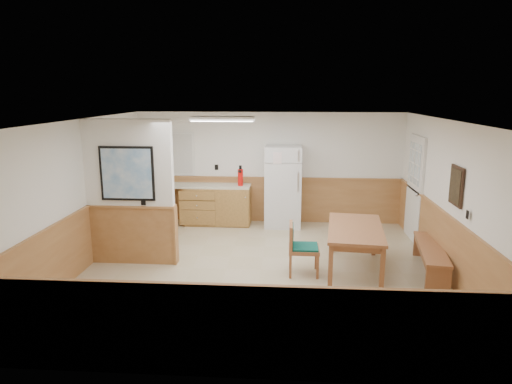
# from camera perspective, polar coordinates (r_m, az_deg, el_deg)

# --- Properties ---
(ground) EXTENTS (6.00, 6.00, 0.00)m
(ground) POSITION_cam_1_polar(r_m,az_deg,el_deg) (7.80, 0.60, -9.68)
(ground) COLOR tan
(ground) RESTS_ON ground
(ceiling) EXTENTS (6.00, 6.00, 0.02)m
(ceiling) POSITION_cam_1_polar(r_m,az_deg,el_deg) (7.25, 0.65, 8.97)
(ceiling) COLOR white
(ceiling) RESTS_ON back_wall
(back_wall) EXTENTS (6.00, 0.02, 2.50)m
(back_wall) POSITION_cam_1_polar(r_m,az_deg,el_deg) (10.37, 1.63, 3.05)
(back_wall) COLOR white
(back_wall) RESTS_ON ground
(right_wall) EXTENTS (0.02, 6.00, 2.50)m
(right_wall) POSITION_cam_1_polar(r_m,az_deg,el_deg) (7.85, 23.07, -1.00)
(right_wall) COLOR white
(right_wall) RESTS_ON ground
(left_wall) EXTENTS (0.02, 6.00, 2.50)m
(left_wall) POSITION_cam_1_polar(r_m,az_deg,el_deg) (8.17, -20.88, -0.32)
(left_wall) COLOR white
(left_wall) RESTS_ON ground
(wainscot_back) EXTENTS (6.00, 0.04, 1.00)m
(wainscot_back) POSITION_cam_1_polar(r_m,az_deg,el_deg) (10.49, 1.60, -1.01)
(wainscot_back) COLOR #B07B46
(wainscot_back) RESTS_ON ground
(wainscot_right) EXTENTS (0.04, 6.00, 1.00)m
(wainscot_right) POSITION_cam_1_polar(r_m,az_deg,el_deg) (8.03, 22.48, -6.21)
(wainscot_right) COLOR #B07B46
(wainscot_right) RESTS_ON ground
(wainscot_left) EXTENTS (0.04, 6.00, 1.00)m
(wainscot_left) POSITION_cam_1_polar(r_m,az_deg,el_deg) (8.35, -20.36, -5.35)
(wainscot_left) COLOR #B07B46
(wainscot_left) RESTS_ON ground
(partition_wall) EXTENTS (1.50, 0.20, 2.50)m
(partition_wall) POSITION_cam_1_polar(r_m,az_deg,el_deg) (8.07, -15.45, -0.23)
(partition_wall) COLOR white
(partition_wall) RESTS_ON ground
(kitchen_counter) EXTENTS (2.20, 0.61, 1.00)m
(kitchen_counter) POSITION_cam_1_polar(r_m,az_deg,el_deg) (10.34, -5.19, -1.49)
(kitchen_counter) COLOR #AC7C3D
(kitchen_counter) RESTS_ON ground
(exterior_door) EXTENTS (0.07, 1.02, 2.15)m
(exterior_door) POSITION_cam_1_polar(r_m,az_deg,el_deg) (9.65, 19.20, 0.46)
(exterior_door) COLOR white
(exterior_door) RESTS_ON ground
(kitchen_window) EXTENTS (0.80, 0.04, 1.00)m
(kitchen_window) POSITION_cam_1_polar(r_m,az_deg,el_deg) (10.60, -9.83, 4.72)
(kitchen_window) COLOR white
(kitchen_window) RESTS_ON back_wall
(wall_painting) EXTENTS (0.04, 0.50, 0.60)m
(wall_painting) POSITION_cam_1_polar(r_m,az_deg,el_deg) (7.50, 23.74, 0.71)
(wall_painting) COLOR black
(wall_painting) RESTS_ON right_wall
(fluorescent_fixture) EXTENTS (1.20, 0.30, 0.09)m
(fluorescent_fixture) POSITION_cam_1_polar(r_m,az_deg,el_deg) (8.62, -4.21, 9.13)
(fluorescent_fixture) COLOR white
(fluorescent_fixture) RESTS_ON ceiling
(refrigerator) EXTENTS (0.80, 0.72, 1.79)m
(refrigerator) POSITION_cam_1_polar(r_m,az_deg,el_deg) (10.06, 3.42, 0.70)
(refrigerator) COLOR silver
(refrigerator) RESTS_ON ground
(dining_table) EXTENTS (1.06, 1.84, 0.75)m
(dining_table) POSITION_cam_1_polar(r_m,az_deg,el_deg) (7.74, 12.31, -4.98)
(dining_table) COLOR #A0603B
(dining_table) RESTS_ON ground
(dining_bench) EXTENTS (0.63, 1.76, 0.45)m
(dining_bench) POSITION_cam_1_polar(r_m,az_deg,el_deg) (8.09, 21.02, -7.11)
(dining_bench) COLOR #A0603B
(dining_bench) RESTS_ON ground
(dining_chair) EXTENTS (0.69, 0.49, 0.85)m
(dining_chair) POSITION_cam_1_polar(r_m,az_deg,el_deg) (7.52, 5.30, -6.58)
(dining_chair) COLOR #A0603B
(dining_chair) RESTS_ON ground
(fire_extinguisher) EXTENTS (0.13, 0.13, 0.45)m
(fire_extinguisher) POSITION_cam_1_polar(r_m,az_deg,el_deg) (10.08, -1.96, 1.91)
(fire_extinguisher) COLOR red
(fire_extinguisher) RESTS_ON kitchen_counter
(soap_bottle) EXTENTS (0.10, 0.10, 0.23)m
(soap_bottle) POSITION_cam_1_polar(r_m,az_deg,el_deg) (10.48, -11.12, 1.62)
(soap_bottle) COLOR #19893E
(soap_bottle) RESTS_ON kitchen_counter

